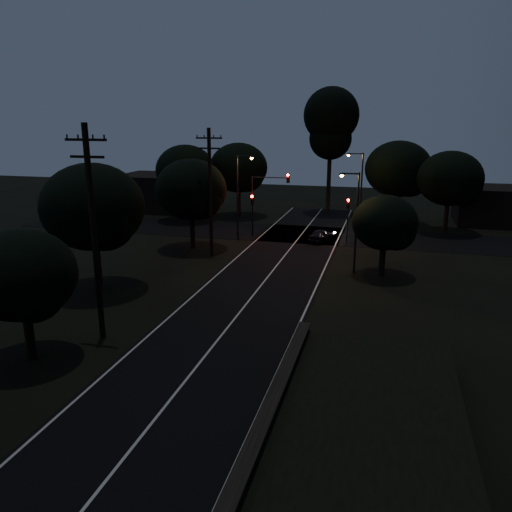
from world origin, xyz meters
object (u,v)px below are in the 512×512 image
Objects in this scene: signal_mast at (269,193)px; streetlight_c at (354,216)px; streetlight_b at (359,187)px; streetlight_a at (239,192)px; tall_pine at (331,123)px; signal_left at (252,208)px; car at (321,235)px; utility_pole_mid at (94,231)px; signal_right at (348,212)px; utility_pole_far at (210,191)px.

signal_mast is 0.83× the size of streetlight_c.
streetlight_b is (8.22, 4.01, 0.30)m from signal_mast.
streetlight_a reaches higher than streetlight_c.
tall_pine is 16.78m from signal_mast.
signal_left is 0.51× the size of streetlight_b.
tall_pine is at bearing -67.39° from car.
streetlight_a is at bearing 88.27° from utility_pole_mid.
streetlight_a is at bearing -110.36° from tall_pine.
utility_pole_mid is 2.68× the size of signal_right.
utility_pole_mid is 0.74× the size of tall_pine.
streetlight_c is (1.23, -9.99, 1.51)m from signal_right.
utility_pole_mid is at bearing -93.21° from signal_left.
streetlight_c is (0.52, -14.00, -0.29)m from streetlight_b.
signal_mast is 0.78× the size of streetlight_a.
utility_pole_far is 2.56× the size of signal_left.
streetlight_b is (10.61, 6.00, 0.00)m from streetlight_a.
signal_left is (1.40, 24.99, -2.90)m from utility_pole_mid.
signal_right is 3.26m from car.
signal_left is 10.84m from streetlight_b.
utility_pole_mid is 1.47× the size of streetlight_c.
streetlight_a is (-9.91, -1.99, 1.80)m from signal_right.
streetlight_b is at bearing 92.14° from streetlight_c.
streetlight_c is 10.77m from car.
signal_right is at bearing 97.02° from streetlight_c.
car is at bearing 71.28° from utility_pole_mid.
signal_right is at bearing 37.00° from utility_pole_far.
utility_pole_mid is 1.38× the size of streetlight_a.
signal_mast is at bearing 131.19° from streetlight_c.
streetlight_b reaches higher than streetlight_c.
utility_pole_far is 12.17m from car.
tall_pine is 2.39× the size of signal_mast.
signal_right is at bearing -76.51° from tall_pine.
signal_right is (10.60, 24.99, -2.90)m from utility_pole_mid.
utility_pole_mid is 3.14× the size of car.
signal_right is (10.60, 7.99, -2.65)m from utility_pole_far.
signal_mast is (1.69, 0.00, 1.50)m from signal_left.
streetlight_b is (11.31, 29.00, -1.10)m from utility_pole_mid.
tall_pine is 19.14m from streetlight_a.
car is (8.29, 7.45, -4.89)m from utility_pole_far.
streetlight_b is 1.07× the size of streetlight_c.
utility_pole_far reaches higher than signal_right.
tall_pine is at bearing 69.64° from streetlight_a.
utility_pole_mid is 2.68× the size of signal_left.
car is (7.59, 1.45, -4.04)m from streetlight_a.
streetlight_a and streetlight_b have the same top height.
utility_pole_mid is 17.00m from utility_pole_far.
signal_mast reaches higher than signal_right.
streetlight_b is 6.79m from car.
tall_pine is at bearing 73.07° from utility_pole_far.
tall_pine reaches higher than signal_right.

